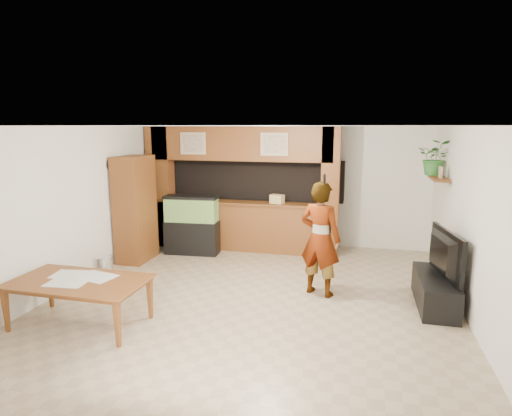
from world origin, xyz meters
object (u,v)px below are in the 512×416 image
(aquarium, at_px, (192,226))
(person, at_px, (320,239))
(pantry_cabinet, at_px, (135,209))
(television, at_px, (438,254))
(dining_table, at_px, (79,304))

(aquarium, xyz_separation_m, person, (2.76, -1.58, 0.30))
(pantry_cabinet, distance_m, television, 5.44)
(aquarium, distance_m, person, 3.19)
(television, bearing_deg, aquarium, 60.32)
(aquarium, height_order, television, aquarium)
(television, relative_size, person, 0.66)
(pantry_cabinet, bearing_deg, aquarium, 35.92)
(television, height_order, dining_table, television)
(television, xyz_separation_m, person, (-1.69, 0.05, 0.10))
(television, bearing_deg, dining_table, 101.69)
(dining_table, bearing_deg, pantry_cabinet, 104.39)
(pantry_cabinet, distance_m, dining_table, 2.96)
(pantry_cabinet, relative_size, television, 1.72)
(person, bearing_deg, aquarium, -9.83)
(television, bearing_deg, person, 78.70)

